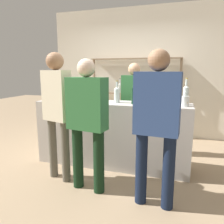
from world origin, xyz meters
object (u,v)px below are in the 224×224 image
counter_bottle_2 (134,94)px  ice_bucket (75,93)px  counter_bottle_3 (117,94)px  cork_jar (185,101)px  server_behind_counter (134,101)px  counter_bottle_4 (158,95)px  customer_right (157,118)px  counter_bottle_0 (65,90)px  counter_bottle_5 (186,94)px  customer_left (57,106)px  counter_bottle_1 (69,91)px  customer_center (87,117)px

counter_bottle_2 → ice_bucket: bearing=-179.6°
counter_bottle_3 → cork_jar: bearing=-4.2°
server_behind_counter → counter_bottle_4: bearing=36.7°
cork_jar → customer_right: (-0.28, -0.81, -0.08)m
counter_bottle_0 → counter_bottle_3: size_ratio=1.10×
counter_bottle_5 → customer_left: (-1.58, -0.74, -0.12)m
ice_bucket → cork_jar: ice_bucket is taller
counter_bottle_4 → counter_bottle_2: bearing=-177.9°
cork_jar → customer_left: (-1.57, -0.59, -0.04)m
counter_bottle_1 → counter_bottle_4: size_ratio=1.03×
counter_bottle_5 → counter_bottle_1: bearing=-179.5°
customer_center → counter_bottle_1: bearing=47.6°
customer_left → counter_bottle_5: bearing=-48.0°
counter_bottle_4 → cork_jar: counter_bottle_4 is taller
server_behind_counter → counter_bottle_3: bearing=-9.0°
counter_bottle_3 → customer_center: customer_center is taller
ice_bucket → customer_right: (1.33, -0.82, -0.14)m
cork_jar → customer_center: customer_center is taller
counter_bottle_1 → counter_bottle_2: size_ratio=1.03×
customer_right → customer_left: size_ratio=0.99×
counter_bottle_4 → customer_right: (0.08, -0.84, -0.14)m
counter_bottle_1 → customer_right: (1.51, -0.95, -0.15)m
ice_bucket → customer_left: size_ratio=0.15×
cork_jar → counter_bottle_0: bearing=173.7°
counter_bottle_0 → server_behind_counter: size_ratio=0.23×
customer_left → customer_center: bearing=-88.8°
cork_jar → customer_left: 1.68m
counter_bottle_5 → customer_center: (-1.10, -0.87, -0.21)m
counter_bottle_4 → customer_center: bearing=-134.4°
cork_jar → server_behind_counter: bearing=140.0°
customer_center → customer_left: bearing=82.5°
counter_bottle_1 → cork_jar: (1.79, -0.13, -0.07)m
counter_bottle_4 → customer_center: (-0.73, -0.74, -0.20)m
counter_bottle_5 → ice_bucket: 1.63m
counter_bottle_0 → ice_bucket: (0.29, -0.21, -0.02)m
counter_bottle_5 → customer_center: size_ratio=0.23×
cork_jar → customer_left: customer_left is taller
counter_bottle_2 → customer_center: size_ratio=0.22×
customer_right → counter_bottle_3: bearing=41.6°
counter_bottle_4 → customer_left: size_ratio=0.21×
counter_bottle_3 → server_behind_counter: size_ratio=0.21×
counter_bottle_1 → counter_bottle_0: bearing=145.9°
counter_bottle_2 → counter_bottle_3: bearing=167.4°
counter_bottle_5 → ice_bucket: (-1.62, -0.15, -0.02)m
counter_bottle_0 → counter_bottle_5: (1.91, -0.06, 0.00)m
counter_bottle_1 → customer_center: 1.12m
counter_bottle_3 → customer_left: customer_left is taller
counter_bottle_2 → customer_left: 1.07m
counter_bottle_1 → counter_bottle_3: 0.84m
counter_bottle_2 → server_behind_counter: bearing=102.3°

